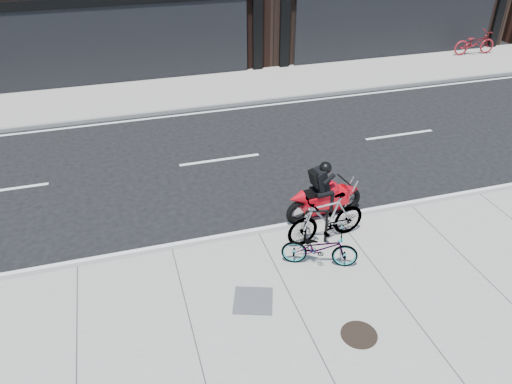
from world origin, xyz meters
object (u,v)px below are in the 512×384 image
object	(u,v)px
bicycle_front	(320,248)
bicycle_rear	(326,218)
motorcycle	(328,194)
utility_grate	(253,300)
manhole_cover	(359,335)
bicycle_far	(475,43)
bike_rack	(316,224)

from	to	relation	value
bicycle_front	bicycle_rear	bearing A→B (deg)	-8.68
motorcycle	utility_grate	distance (m)	3.60
utility_grate	manhole_cover	bearing A→B (deg)	-40.92
bicycle_front	bicycle_far	size ratio (longest dim) A/B	0.79
bike_rack	bicycle_far	xyz separation A→B (m)	(12.58, 11.23, 0.02)
motorcycle	bicycle_far	xyz separation A→B (m)	(11.83, 10.17, 0.04)
utility_grate	bicycle_front	bearing A→B (deg)	22.17
bicycle_front	manhole_cover	xyz separation A→B (m)	(-0.07, -2.03, -0.41)
bike_rack	bicycle_front	world-z (taller)	bike_rack
bicycle_far	manhole_cover	bearing A→B (deg)	140.88
bicycle_far	bike_rack	bearing A→B (deg)	135.25
bicycle_rear	motorcycle	bearing A→B (deg)	148.09
bicycle_rear	manhole_cover	bearing A→B (deg)	-16.89
bike_rack	bicycle_far	bearing A→B (deg)	41.77
bicycle_far	utility_grate	distance (m)	19.17
bike_rack	manhole_cover	bearing A→B (deg)	-95.77
manhole_cover	utility_grate	bearing A→B (deg)	139.08
bicycle_front	motorcycle	xyz separation A→B (m)	(0.96, 1.77, 0.08)
motorcycle	manhole_cover	distance (m)	3.97
bicycle_front	manhole_cover	size ratio (longest dim) A/B	2.41
bicycle_front	bicycle_far	world-z (taller)	bicycle_far
bicycle_front	bike_rack	bearing A→B (deg)	6.54
bicycle_rear	utility_grate	distance (m)	2.61
bicycle_rear	motorcycle	size ratio (longest dim) A/B	0.92
bicycle_rear	manhole_cover	world-z (taller)	bicycle_rear
bicycle_front	manhole_cover	distance (m)	2.07
bicycle_front	bicycle_far	distance (m)	17.50
motorcycle	bicycle_far	world-z (taller)	motorcycle
manhole_cover	utility_grate	xyz separation A→B (m)	(-1.57, 1.36, 0.00)
bike_rack	manhole_cover	distance (m)	2.81
motorcycle	bicycle_rear	bearing A→B (deg)	-123.20
motorcycle	utility_grate	world-z (taller)	motorcycle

